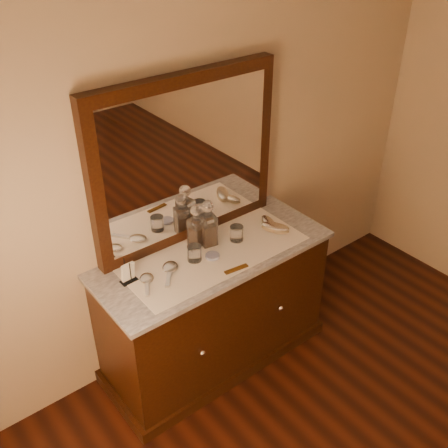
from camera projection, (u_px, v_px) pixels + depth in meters
The scene contains 18 objects.
dresser_cabinet at pixel (214, 309), 3.28m from camera, with size 1.40×0.55×0.82m, color black.
dresser_plinth at pixel (215, 350), 3.48m from camera, with size 1.46×0.59×0.08m, color black.
knob_left at pixel (202, 353), 2.91m from camera, with size 0.04×0.04×0.04m, color silver.
knob_right at pixel (280, 308), 3.22m from camera, with size 0.04×0.04×0.04m, color silver.
marble_top at pixel (214, 254), 3.04m from camera, with size 1.44×0.59×0.03m, color silver.
mirror_frame at pixel (186, 161), 2.92m from camera, with size 1.20×0.08×1.00m, color black.
mirror_glass at pixel (190, 163), 2.90m from camera, with size 1.06×0.01×0.86m, color white.
lace_runner at pixel (216, 254), 3.02m from camera, with size 1.10×0.45×0.00m, color white.
pin_dish at pixel (212, 256), 2.99m from camera, with size 0.08×0.08×0.01m, color white.
comb at pixel (236, 269), 2.89m from camera, with size 0.15×0.03×0.01m, color brown.
napkin_rack at pixel (128, 273), 2.78m from camera, with size 0.09×0.06×0.14m.
decanter_left at pixel (197, 229), 3.05m from camera, with size 0.10×0.10×0.27m.
decanter_right at pixel (208, 227), 3.05m from camera, with size 0.11×0.11×0.29m.
brush_near at pixel (275, 228), 3.20m from camera, with size 0.16×0.19×0.05m.
brush_far at pixel (268, 222), 3.27m from camera, with size 0.10×0.15×0.04m.
hand_mirror_outer at pixel (147, 280), 2.80m from camera, with size 0.14×0.20×0.02m.
hand_mirror_inner at pixel (170, 269), 2.88m from camera, with size 0.19×0.21×0.02m.
tumblers at pixel (216, 243), 3.03m from camera, with size 0.40×0.09×0.09m.
Camera 1 is at (-1.47, -0.01, 2.64)m, focal length 41.58 mm.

